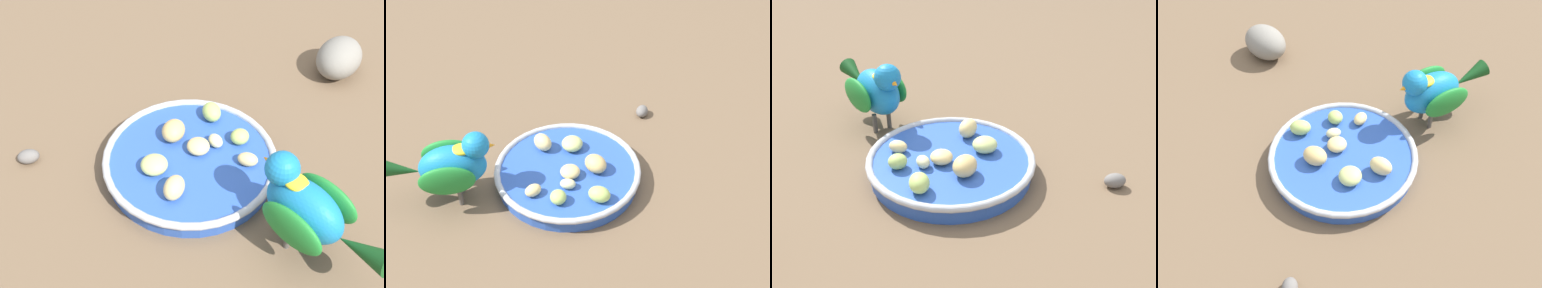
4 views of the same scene
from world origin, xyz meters
The scene contains 13 objects.
ground_plane centered at (0.00, 0.00, 0.00)m, with size 4.00×4.00×0.00m, color brown.
feeding_bowl centered at (0.02, 0.01, 0.02)m, with size 0.23×0.23×0.03m.
apple_piece_0 centered at (-0.01, 0.04, 0.03)m, with size 0.02×0.02×0.02m, color beige.
apple_piece_1 centered at (0.01, 0.02, 0.03)m, with size 0.03×0.03×0.02m, color #E5C67F.
apple_piece_2 centered at (0.01, 0.09, 0.03)m, with size 0.03×0.02×0.02m, color #E5C67F.
apple_piece_3 centered at (0.09, 0.01, 0.04)m, with size 0.04×0.03×0.03m, color #E5C67F.
apple_piece_4 centered at (-0.02, 0.07, 0.03)m, with size 0.03×0.02×0.02m, color #B2CC66.
apple_piece_5 centered at (0.06, -0.03, 0.03)m, with size 0.04×0.03×0.02m, color #C6D17A.
apple_piece_6 centered at (-0.01, -0.02, 0.04)m, with size 0.04×0.03×0.03m, color tan.
apple_piece_7 centered at (-0.06, 0.02, 0.04)m, with size 0.03×0.03×0.02m, color #B2CC66.
parrot centered at (0.10, 0.17, 0.07)m, with size 0.12×0.16×0.12m.
rock_large centered at (-0.25, 0.18, 0.03)m, with size 0.09×0.07×0.06m, color gray.
pebble_0 centered at (0.07, -0.21, 0.01)m, with size 0.03×0.02×0.02m, color slate.
Camera 1 is at (0.48, 0.15, 0.53)m, focal length 48.81 mm.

